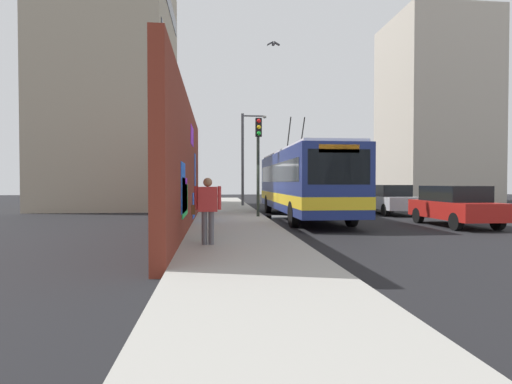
{
  "coord_description": "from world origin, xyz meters",
  "views": [
    {
      "loc": [
        -18.44,
        2.33,
        1.72
      ],
      "look_at": [
        1.56,
        0.34,
        1.25
      ],
      "focal_mm": 29.06,
      "sensor_mm": 36.0,
      "label": 1
    }
  ],
  "objects_px": {
    "parked_car_champagne": "(354,195)",
    "traffic_light": "(258,151)",
    "parked_car_navy": "(330,193)",
    "street_lamp": "(246,153)",
    "pedestrian_near_wall": "(207,205)",
    "parked_car_red": "(455,205)",
    "parked_car_silver": "(388,199)",
    "city_bus": "(302,181)"
  },
  "relations": [
    {
      "from": "parked_car_navy",
      "to": "traffic_light",
      "type": "xyz_separation_m",
      "value": [
        -14.2,
        7.35,
        2.33
      ]
    },
    {
      "from": "city_bus",
      "to": "pedestrian_near_wall",
      "type": "xyz_separation_m",
      "value": [
        -8.87,
        4.32,
        -0.65
      ]
    },
    {
      "from": "parked_car_champagne",
      "to": "street_lamp",
      "type": "bearing_deg",
      "value": 82.98
    },
    {
      "from": "parked_car_champagne",
      "to": "pedestrian_near_wall",
      "type": "bearing_deg",
      "value": 150.25
    },
    {
      "from": "parked_car_champagne",
      "to": "traffic_light",
      "type": "relative_size",
      "value": 1.06
    },
    {
      "from": "city_bus",
      "to": "parked_car_red",
      "type": "height_order",
      "value": "city_bus"
    },
    {
      "from": "parked_car_navy",
      "to": "street_lamp",
      "type": "distance_m",
      "value": 9.28
    },
    {
      "from": "city_bus",
      "to": "parked_car_navy",
      "type": "distance_m",
      "value": 14.66
    },
    {
      "from": "parked_car_red",
      "to": "traffic_light",
      "type": "bearing_deg",
      "value": 64.56
    },
    {
      "from": "parked_car_silver",
      "to": "parked_car_navy",
      "type": "relative_size",
      "value": 0.97
    },
    {
      "from": "traffic_light",
      "to": "street_lamp",
      "type": "height_order",
      "value": "street_lamp"
    },
    {
      "from": "parked_car_champagne",
      "to": "pedestrian_near_wall",
      "type": "height_order",
      "value": "pedestrian_near_wall"
    },
    {
      "from": "parked_car_red",
      "to": "parked_car_champagne",
      "type": "bearing_deg",
      "value": -0.0
    },
    {
      "from": "parked_car_navy",
      "to": "parked_car_champagne",
      "type": "bearing_deg",
      "value": -180.0
    },
    {
      "from": "parked_car_silver",
      "to": "parked_car_champagne",
      "type": "bearing_deg",
      "value": -0.0
    },
    {
      "from": "parked_car_silver",
      "to": "pedestrian_near_wall",
      "type": "bearing_deg",
      "value": 139.32
    },
    {
      "from": "parked_car_red",
      "to": "pedestrian_near_wall",
      "type": "xyz_separation_m",
      "value": [
        -4.85,
        9.52,
        0.3
      ]
    },
    {
      "from": "city_bus",
      "to": "parked_car_navy",
      "type": "xyz_separation_m",
      "value": [
        13.68,
        -5.2,
        -0.96
      ]
    },
    {
      "from": "parked_car_champagne",
      "to": "parked_car_navy",
      "type": "bearing_deg",
      "value": 0.0
    },
    {
      "from": "parked_car_silver",
      "to": "pedestrian_near_wall",
      "type": "height_order",
      "value": "pedestrian_near_wall"
    },
    {
      "from": "city_bus",
      "to": "traffic_light",
      "type": "bearing_deg",
      "value": 103.75
    },
    {
      "from": "street_lamp",
      "to": "city_bus",
      "type": "bearing_deg",
      "value": -166.7
    },
    {
      "from": "parked_car_navy",
      "to": "pedestrian_near_wall",
      "type": "bearing_deg",
      "value": 157.12
    },
    {
      "from": "parked_car_red",
      "to": "traffic_light",
      "type": "distance_m",
      "value": 8.47
    },
    {
      "from": "pedestrian_near_wall",
      "to": "traffic_light",
      "type": "bearing_deg",
      "value": -14.55
    },
    {
      "from": "traffic_light",
      "to": "street_lamp",
      "type": "distance_m",
      "value": 9.22
    },
    {
      "from": "parked_car_red",
      "to": "street_lamp",
      "type": "xyz_separation_m",
      "value": [
        12.7,
        7.25,
        2.91
      ]
    },
    {
      "from": "parked_car_champagne",
      "to": "traffic_light",
      "type": "bearing_deg",
      "value": 138.5
    },
    {
      "from": "parked_car_silver",
      "to": "street_lamp",
      "type": "bearing_deg",
      "value": 48.24
    },
    {
      "from": "parked_car_silver",
      "to": "street_lamp",
      "type": "height_order",
      "value": "street_lamp"
    },
    {
      "from": "parked_car_silver",
      "to": "traffic_light",
      "type": "xyz_separation_m",
      "value": [
        -2.73,
        7.35,
        2.33
      ]
    },
    {
      "from": "city_bus",
      "to": "parked_car_champagne",
      "type": "bearing_deg",
      "value": -33.75
    },
    {
      "from": "parked_car_navy",
      "to": "pedestrian_near_wall",
      "type": "xyz_separation_m",
      "value": [
        -22.55,
        9.52,
        0.3
      ]
    },
    {
      "from": "city_bus",
      "to": "parked_car_silver",
      "type": "relative_size",
      "value": 2.72
    },
    {
      "from": "parked_car_red",
      "to": "parked_car_navy",
      "type": "height_order",
      "value": "same"
    },
    {
      "from": "parked_car_red",
      "to": "parked_car_navy",
      "type": "relative_size",
      "value": 0.94
    },
    {
      "from": "parked_car_silver",
      "to": "traffic_light",
      "type": "height_order",
      "value": "traffic_light"
    },
    {
      "from": "street_lamp",
      "to": "parked_car_navy",
      "type": "bearing_deg",
      "value": -55.4
    },
    {
      "from": "parked_car_silver",
      "to": "parked_car_navy",
      "type": "bearing_deg",
      "value": -0.0
    },
    {
      "from": "parked_car_champagne",
      "to": "pedestrian_near_wall",
      "type": "distance_m",
      "value": 19.18
    },
    {
      "from": "parked_car_silver",
      "to": "street_lamp",
      "type": "distance_m",
      "value": 10.15
    },
    {
      "from": "pedestrian_near_wall",
      "to": "street_lamp",
      "type": "height_order",
      "value": "street_lamp"
    }
  ]
}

